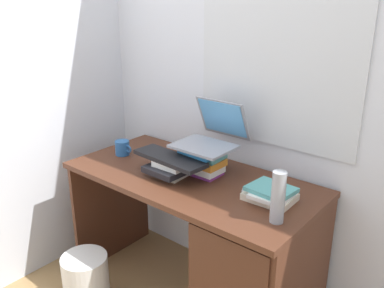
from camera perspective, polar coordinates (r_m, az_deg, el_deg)
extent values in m
cube|color=silver|center=(2.30, 5.79, 11.02)|extent=(6.00, 0.05, 2.60)
cube|color=silver|center=(2.13, 11.42, 10.23)|extent=(0.90, 0.01, 0.80)
cube|color=silver|center=(2.69, -15.82, 11.67)|extent=(0.05, 6.00, 2.60)
cube|color=#4C2819|center=(2.18, -0.21, -4.80)|extent=(1.35, 0.65, 0.03)
cube|color=#4C2819|center=(2.77, -10.87, -8.16)|extent=(0.02, 0.59, 0.73)
cube|color=#442416|center=(2.13, 8.95, -17.60)|extent=(0.41, 0.55, 0.69)
cube|color=#8C338C|center=(2.19, 1.70, -3.93)|extent=(0.17, 0.13, 0.02)
cube|color=white|center=(2.17, 1.60, -3.27)|extent=(0.19, 0.14, 0.04)
cube|color=orange|center=(2.16, 1.52, -2.33)|extent=(0.22, 0.15, 0.04)
cube|color=teal|center=(2.16, 1.73, -1.59)|extent=(0.20, 0.15, 0.02)
cube|color=#2672B2|center=(2.14, 1.33, -0.91)|extent=(0.21, 0.17, 0.03)
cube|color=beige|center=(2.17, -3.06, -4.04)|extent=(0.17, 0.14, 0.03)
cube|color=black|center=(2.15, -3.44, -3.47)|extent=(0.21, 0.19, 0.03)
cube|color=white|center=(2.14, -2.66, -2.65)|extent=(0.17, 0.15, 0.03)
cube|color=beige|center=(1.96, 10.68, -7.16)|extent=(0.22, 0.17, 0.03)
cube|color=white|center=(1.92, 10.99, -6.85)|extent=(0.17, 0.18, 0.02)
cube|color=teal|center=(1.93, 10.86, -6.14)|extent=(0.21, 0.18, 0.02)
cube|color=gray|center=(2.14, 1.60, -0.33)|extent=(0.30, 0.24, 0.01)
cube|color=gray|center=(2.23, 4.29, 3.56)|extent=(0.30, 0.10, 0.22)
cube|color=#59A5E5|center=(2.22, 4.19, 3.59)|extent=(0.27, 0.09, 0.19)
cube|color=black|center=(2.13, -3.09, -1.98)|extent=(0.43, 0.17, 0.02)
ellipsoid|color=#A5A8AD|center=(2.01, 7.94, -6.22)|extent=(0.06, 0.10, 0.04)
cylinder|color=#265999|center=(2.47, -9.59, -0.51)|extent=(0.08, 0.08, 0.09)
torus|color=#265999|center=(2.43, -8.75, -0.70)|extent=(0.05, 0.01, 0.05)
cylinder|color=#999EA5|center=(1.74, 11.78, -7.21)|extent=(0.06, 0.06, 0.23)
cylinder|color=silver|center=(2.51, -14.40, -17.66)|extent=(0.26, 0.26, 0.30)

